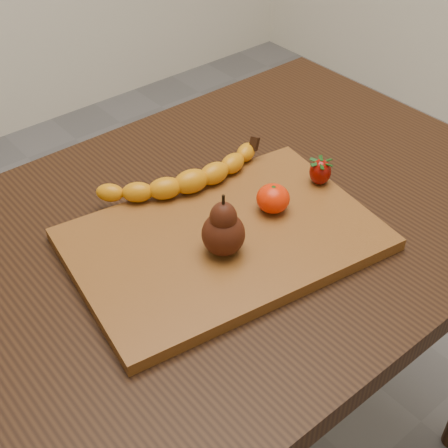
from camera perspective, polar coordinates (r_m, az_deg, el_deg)
table at (r=1.07m, az=1.15°, el=-3.12°), size 1.00×0.70×0.76m
cutting_board at (r=0.94m, az=0.00°, el=-1.42°), size 0.49×0.36×0.02m
banana at (r=1.01m, az=-3.03°, el=3.91°), size 0.26×0.11×0.04m
pear at (r=0.87m, az=-0.06°, el=-0.03°), size 0.08×0.08×0.10m
mandarin at (r=0.97m, az=4.51°, el=2.34°), size 0.07×0.07×0.04m
strawberry at (r=1.04m, az=8.80°, el=4.82°), size 0.04×0.04×0.05m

